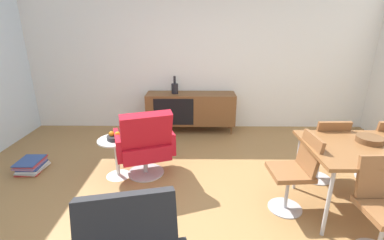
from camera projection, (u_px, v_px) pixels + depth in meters
ground_plane at (203, 209)px, 2.94m from camera, size 8.32×8.32×0.00m
wall_back at (200, 53)px, 4.92m from camera, size 6.80×0.12×2.80m
sideboard at (191, 108)px, 4.96m from camera, size 1.60×0.45×0.72m
vase_cobalt at (175, 88)px, 4.84m from camera, size 0.12×0.12×0.31m
wooden_bowl_on_table at (370, 140)px, 2.78m from camera, size 0.26×0.26×0.06m
dining_chair_front_left at (384, 205)px, 2.26m from camera, size 0.42×0.44×0.86m
dining_chair_back_left at (324, 147)px, 3.31m from camera, size 0.41×0.44×0.86m
dining_chair_near_window at (296, 170)px, 2.79m from camera, size 0.45×0.42×0.86m
dining_chair_back_right at (381, 148)px, 3.30m from camera, size 0.41×0.43×0.86m
lounge_chair_red at (145, 143)px, 3.43m from camera, size 0.85×0.82×0.95m
side_table_round at (116, 153)px, 3.48m from camera, size 0.44×0.44×0.52m
fruit_bowl at (115, 137)px, 3.40m from camera, size 0.20×0.20×0.11m
magazine_stack at (32, 165)px, 3.68m from camera, size 0.34×0.40×0.16m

